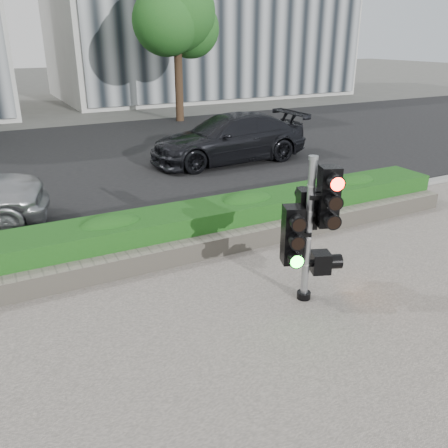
% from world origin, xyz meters
% --- Properties ---
extents(ground, '(120.00, 120.00, 0.00)m').
position_xyz_m(ground, '(0.00, 0.00, 0.00)').
color(ground, '#51514C').
rests_on(ground, ground).
extents(sidewalk, '(16.00, 11.00, 0.03)m').
position_xyz_m(sidewalk, '(0.00, -2.50, 0.01)').
color(sidewalk, '#9E9389').
rests_on(sidewalk, ground).
extents(road, '(60.00, 13.00, 0.02)m').
position_xyz_m(road, '(0.00, 10.00, 0.01)').
color(road, black).
rests_on(road, ground).
extents(curb, '(60.00, 0.25, 0.12)m').
position_xyz_m(curb, '(0.00, 3.15, 0.06)').
color(curb, gray).
rests_on(curb, ground).
extents(stone_wall, '(12.00, 0.32, 0.34)m').
position_xyz_m(stone_wall, '(0.00, 1.90, 0.20)').
color(stone_wall, gray).
rests_on(stone_wall, sidewalk).
extents(hedge, '(12.00, 1.00, 0.68)m').
position_xyz_m(hedge, '(0.00, 2.55, 0.37)').
color(hedge, '#328428').
rests_on(hedge, sidewalk).
extents(tree_right, '(4.10, 3.58, 6.53)m').
position_xyz_m(tree_right, '(5.48, 15.55, 4.48)').
color(tree_right, black).
rests_on(tree_right, ground).
extents(traffic_signal, '(0.80, 0.67, 2.16)m').
position_xyz_m(traffic_signal, '(0.97, -0.07, 1.22)').
color(traffic_signal, black).
rests_on(traffic_signal, sidewalk).
extents(car_dark, '(4.96, 2.05, 1.44)m').
position_xyz_m(car_dark, '(3.90, 7.79, 0.74)').
color(car_dark, black).
rests_on(car_dark, road).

